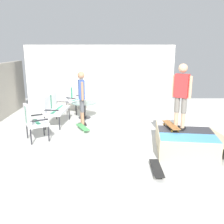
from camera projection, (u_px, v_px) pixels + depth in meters
name	position (u px, v px, depth m)	size (l,w,h in m)	color
ground_plane	(113.00, 143.00, 6.74)	(12.00, 12.00, 0.10)	#B2B2AD
house_facade	(100.00, 78.00, 10.07)	(0.23, 6.00, 2.62)	white
skate_ramp	(185.00, 139.00, 6.16)	(1.93, 2.22, 0.52)	tan
patio_bench	(54.00, 106.00, 8.12)	(1.30, 0.66, 1.02)	black
patio_chair_near_house	(73.00, 97.00, 9.64)	(0.82, 0.79, 1.02)	black
patio_chair_by_wall	(32.00, 119.00, 6.66)	(0.81, 0.78, 1.02)	black
patio_table	(84.00, 107.00, 8.94)	(0.90, 0.90, 0.57)	black
person_watching	(82.00, 94.00, 7.92)	(0.47, 0.30, 1.77)	black
person_skater	(181.00, 92.00, 5.90)	(0.35, 0.42, 1.62)	black
skateboard_by_bench	(83.00, 127.00, 7.66)	(0.80, 0.54, 0.10)	#3F8C4C
skateboard_spare	(157.00, 168.00, 5.05)	(0.80, 0.21, 0.10)	black
skateboard_on_ramp	(171.00, 125.00, 6.16)	(0.82, 0.30, 0.10)	brown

